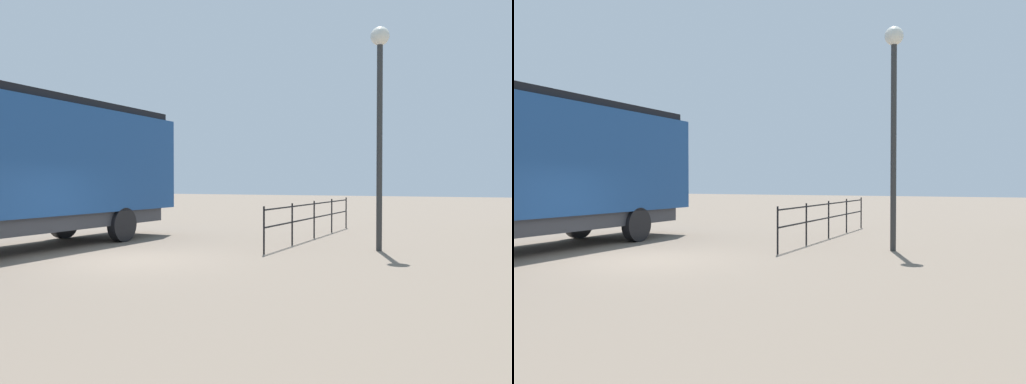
% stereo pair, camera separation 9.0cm
% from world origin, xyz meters
% --- Properties ---
extents(ground_plane, '(120.00, 120.00, 0.00)m').
position_xyz_m(ground_plane, '(0.00, 0.00, 0.00)').
color(ground_plane, '#756656').
extents(lamp_post, '(0.52, 0.52, 6.23)m').
position_xyz_m(lamp_post, '(5.35, 4.30, 4.39)').
color(lamp_post, '#2D2D2D').
rests_on(lamp_post, ground_plane).
extents(platform_fence, '(0.05, 8.62, 1.28)m').
position_xyz_m(platform_fence, '(2.69, 6.63, 0.83)').
color(platform_fence, black).
rests_on(platform_fence, ground_plane).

